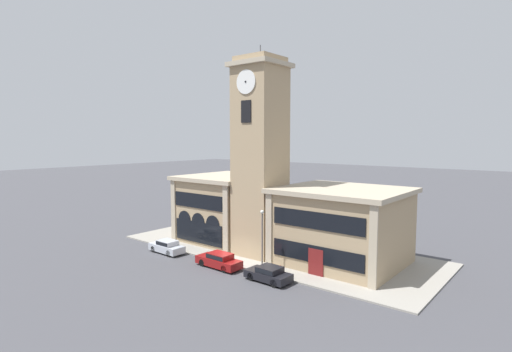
% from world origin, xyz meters
% --- Properties ---
extents(ground_plane, '(300.00, 300.00, 0.00)m').
position_xyz_m(ground_plane, '(0.00, 0.00, 0.00)').
color(ground_plane, '#424247').
extents(sidewalk_kerb, '(35.56, 14.32, 0.15)m').
position_xyz_m(sidewalk_kerb, '(0.00, 7.16, 0.07)').
color(sidewalk_kerb, gray).
rests_on(sidewalk_kerb, ground_plane).
extents(clock_tower, '(5.16, 5.16, 21.89)m').
position_xyz_m(clock_tower, '(-0.00, 4.69, 10.40)').
color(clock_tower, tan).
rests_on(clock_tower, ground_plane).
extents(town_hall_left_wing, '(9.95, 10.55, 7.91)m').
position_xyz_m(town_hall_left_wing, '(-7.15, 7.36, 3.98)').
color(town_hall_left_wing, tan).
rests_on(town_hall_left_wing, ground_plane).
extents(town_hall_right_wing, '(11.95, 10.55, 7.55)m').
position_xyz_m(town_hall_right_wing, '(8.15, 7.36, 3.80)').
color(town_hall_right_wing, tan).
rests_on(town_hall_right_wing, ground_plane).
extents(parked_car_near, '(4.35, 1.81, 1.42)m').
position_xyz_m(parked_car_near, '(-8.25, -1.17, 0.74)').
color(parked_car_near, '#B2B7C1').
rests_on(parked_car_near, ground_plane).
extents(parked_car_mid, '(4.87, 1.82, 1.45)m').
position_xyz_m(parked_car_mid, '(-0.39, -1.17, 0.76)').
color(parked_car_mid, maroon).
rests_on(parked_car_mid, ground_plane).
extents(parked_car_far, '(4.14, 1.95, 1.34)m').
position_xyz_m(parked_car_far, '(5.58, -1.17, 0.71)').
color(parked_car_far, black).
rests_on(parked_car_far, ground_plane).
extents(street_lamp, '(0.36, 0.36, 5.63)m').
position_xyz_m(street_lamp, '(3.39, 0.72, 3.86)').
color(street_lamp, '#4C4C51').
rests_on(street_lamp, sidewalk_kerb).
extents(fire_hydrant, '(0.22, 0.22, 0.87)m').
position_xyz_m(fire_hydrant, '(5.66, 0.50, 0.57)').
color(fire_hydrant, red).
rests_on(fire_hydrant, sidewalk_kerb).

